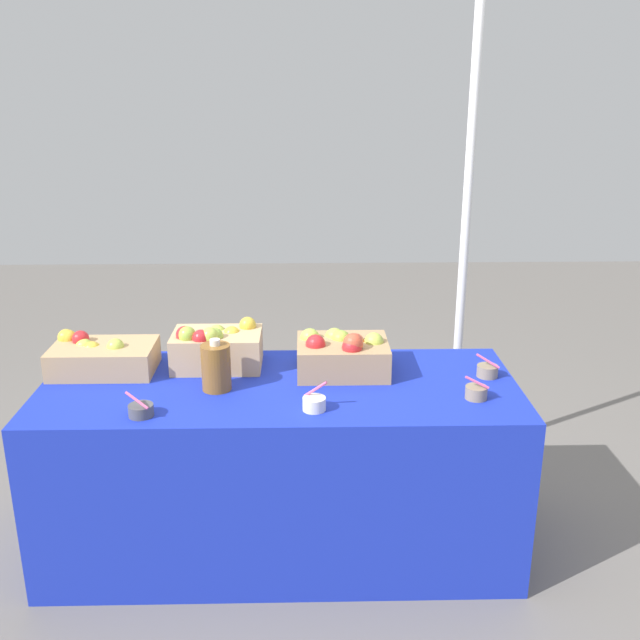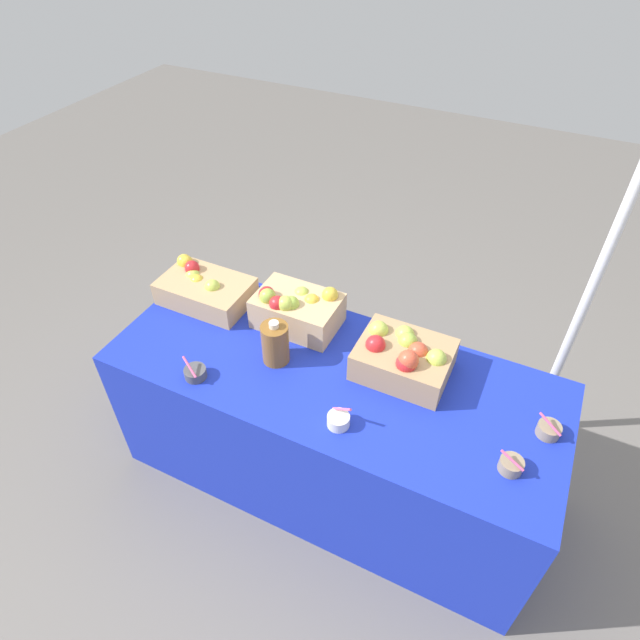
{
  "view_description": "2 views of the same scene",
  "coord_description": "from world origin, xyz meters",
  "px_view_note": "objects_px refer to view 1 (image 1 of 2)",
  "views": [
    {
      "loc": [
        0.1,
        -2.64,
        1.89
      ],
      "look_at": [
        0.16,
        -0.0,
        1.01
      ],
      "focal_mm": 40.44,
      "sensor_mm": 36.0,
      "label": 1
    },
    {
      "loc": [
        0.62,
        -1.38,
        2.37
      ],
      "look_at": [
        -0.06,
        0.01,
        0.99
      ],
      "focal_mm": 30.05,
      "sensor_mm": 36.0,
      "label": 2
    }
  ],
  "objects_px": {
    "sample_bowl_near": "(487,371)",
    "cider_jug": "(216,367)",
    "sample_bowl_extra": "(314,403)",
    "tent_pole": "(464,247)",
    "apple_crate_right": "(342,353)",
    "sample_bowl_far": "(141,410)",
    "apple_crate_middle": "(216,347)",
    "sample_bowl_mid": "(476,392)",
    "apple_crate_left": "(101,356)"
  },
  "relations": [
    {
      "from": "sample_bowl_extra",
      "to": "cider_jug",
      "type": "height_order",
      "value": "cider_jug"
    },
    {
      "from": "apple_crate_left",
      "to": "sample_bowl_far",
      "type": "xyz_separation_m",
      "value": [
        0.25,
        -0.43,
        -0.04
      ]
    },
    {
      "from": "sample_bowl_mid",
      "to": "apple_crate_middle",
      "type": "bearing_deg",
      "value": 161.24
    },
    {
      "from": "apple_crate_right",
      "to": "sample_bowl_far",
      "type": "height_order",
      "value": "apple_crate_right"
    },
    {
      "from": "sample_bowl_mid",
      "to": "cider_jug",
      "type": "xyz_separation_m",
      "value": [
        -0.99,
        0.11,
        0.07
      ]
    },
    {
      "from": "sample_bowl_near",
      "to": "cider_jug",
      "type": "xyz_separation_m",
      "value": [
        -1.09,
        -0.1,
        0.07
      ]
    },
    {
      "from": "apple_crate_middle",
      "to": "apple_crate_right",
      "type": "distance_m",
      "value": 0.53
    },
    {
      "from": "apple_crate_right",
      "to": "sample_bowl_near",
      "type": "relative_size",
      "value": 3.64
    },
    {
      "from": "apple_crate_right",
      "to": "sample_bowl_near",
      "type": "xyz_separation_m",
      "value": [
        0.59,
        -0.07,
        -0.06
      ]
    },
    {
      "from": "sample_bowl_near",
      "to": "sample_bowl_extra",
      "type": "distance_m",
      "value": 0.77
    },
    {
      "from": "sample_bowl_extra",
      "to": "cider_jug",
      "type": "bearing_deg",
      "value": 152.55
    },
    {
      "from": "sample_bowl_far",
      "to": "cider_jug",
      "type": "relative_size",
      "value": 0.48
    },
    {
      "from": "apple_crate_left",
      "to": "sample_bowl_mid",
      "type": "height_order",
      "value": "apple_crate_left"
    },
    {
      "from": "sample_bowl_mid",
      "to": "sample_bowl_extra",
      "type": "xyz_separation_m",
      "value": [
        -0.62,
        -0.09,
        0.0
      ]
    },
    {
      "from": "apple_crate_middle",
      "to": "tent_pole",
      "type": "xyz_separation_m",
      "value": [
        1.14,
        0.53,
        0.3
      ]
    },
    {
      "from": "sample_bowl_far",
      "to": "sample_bowl_mid",
      "type": "bearing_deg",
      "value": 5.59
    },
    {
      "from": "tent_pole",
      "to": "apple_crate_right",
      "type": "bearing_deg",
      "value": -135.77
    },
    {
      "from": "apple_crate_middle",
      "to": "sample_bowl_extra",
      "type": "bearing_deg",
      "value": -46.94
    },
    {
      "from": "sample_bowl_near",
      "to": "cider_jug",
      "type": "bearing_deg",
      "value": -174.65
    },
    {
      "from": "sample_bowl_near",
      "to": "apple_crate_middle",
      "type": "bearing_deg",
      "value": 173.14
    },
    {
      "from": "apple_crate_right",
      "to": "sample_bowl_far",
      "type": "xyz_separation_m",
      "value": [
        -0.75,
        -0.4,
        -0.06
      ]
    },
    {
      "from": "tent_pole",
      "to": "apple_crate_middle",
      "type": "bearing_deg",
      "value": -155.05
    },
    {
      "from": "sample_bowl_extra",
      "to": "tent_pole",
      "type": "distance_m",
      "value": 1.27
    },
    {
      "from": "cider_jug",
      "to": "apple_crate_left",
      "type": "bearing_deg",
      "value": 158.13
    },
    {
      "from": "cider_jug",
      "to": "sample_bowl_extra",
      "type": "bearing_deg",
      "value": -27.45
    },
    {
      "from": "apple_crate_left",
      "to": "tent_pole",
      "type": "relative_size",
      "value": 0.18
    },
    {
      "from": "sample_bowl_mid",
      "to": "cider_jug",
      "type": "bearing_deg",
      "value": 173.66
    },
    {
      "from": "cider_jug",
      "to": "sample_bowl_near",
      "type": "bearing_deg",
      "value": 5.35
    },
    {
      "from": "cider_jug",
      "to": "apple_crate_right",
      "type": "bearing_deg",
      "value": 18.63
    },
    {
      "from": "sample_bowl_extra",
      "to": "apple_crate_right",
      "type": "bearing_deg",
      "value": 71.55
    },
    {
      "from": "apple_crate_left",
      "to": "apple_crate_middle",
      "type": "height_order",
      "value": "apple_crate_middle"
    },
    {
      "from": "apple_crate_middle",
      "to": "sample_bowl_mid",
      "type": "xyz_separation_m",
      "value": [
        1.02,
        -0.35,
        -0.06
      ]
    },
    {
      "from": "sample_bowl_near",
      "to": "sample_bowl_mid",
      "type": "xyz_separation_m",
      "value": [
        -0.09,
        -0.21,
        0.0
      ]
    },
    {
      "from": "sample_bowl_near",
      "to": "cider_jug",
      "type": "relative_size",
      "value": 0.49
    },
    {
      "from": "sample_bowl_far",
      "to": "tent_pole",
      "type": "xyz_separation_m",
      "value": [
        1.36,
        1.0,
        0.37
      ]
    },
    {
      "from": "sample_bowl_extra",
      "to": "cider_jug",
      "type": "relative_size",
      "value": 0.54
    },
    {
      "from": "sample_bowl_far",
      "to": "sample_bowl_extra",
      "type": "bearing_deg",
      "value": 3.27
    },
    {
      "from": "apple_crate_middle",
      "to": "sample_bowl_near",
      "type": "height_order",
      "value": "apple_crate_middle"
    },
    {
      "from": "apple_crate_right",
      "to": "sample_bowl_mid",
      "type": "relative_size",
      "value": 3.84
    },
    {
      "from": "apple_crate_left",
      "to": "sample_bowl_near",
      "type": "distance_m",
      "value": 1.59
    },
    {
      "from": "apple_crate_right",
      "to": "sample_bowl_near",
      "type": "bearing_deg",
      "value": -6.44
    },
    {
      "from": "sample_bowl_extra",
      "to": "tent_pole",
      "type": "bearing_deg",
      "value": 52.6
    },
    {
      "from": "apple_crate_right",
      "to": "sample_bowl_extra",
      "type": "relative_size",
      "value": 3.33
    },
    {
      "from": "apple_crate_right",
      "to": "sample_bowl_far",
      "type": "relative_size",
      "value": 3.77
    },
    {
      "from": "apple_crate_right",
      "to": "tent_pole",
      "type": "xyz_separation_m",
      "value": [
        0.61,
        0.6,
        0.31
      ]
    },
    {
      "from": "sample_bowl_near",
      "to": "sample_bowl_far",
      "type": "relative_size",
      "value": 1.03
    },
    {
      "from": "apple_crate_right",
      "to": "sample_bowl_mid",
      "type": "bearing_deg",
      "value": -29.42
    },
    {
      "from": "sample_bowl_far",
      "to": "sample_bowl_extra",
      "type": "height_order",
      "value": "sample_bowl_extra"
    },
    {
      "from": "apple_crate_left",
      "to": "apple_crate_right",
      "type": "bearing_deg",
      "value": -1.84
    },
    {
      "from": "apple_crate_right",
      "to": "cider_jug",
      "type": "bearing_deg",
      "value": -161.37
    }
  ]
}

